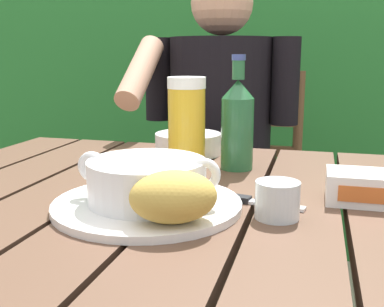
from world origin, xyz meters
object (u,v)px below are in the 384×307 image
water_glass_small (277,200)px  soup_bowl (147,180)px  bread_roll (173,197)px  diner_bowl (188,144)px  person_eating (217,134)px  serving_plate (147,204)px  beer_bottle (236,123)px  butter_tub (363,187)px  chair_near_diner (228,196)px  beer_glass (187,124)px  table_knife (248,200)px

water_glass_small → soup_bowl: bearing=-177.9°
bread_roll → diner_bowl: (-0.11, 0.49, -0.02)m
person_eating → bread_roll: bearing=-82.1°
person_eating → serving_plate: bearing=-86.3°
beer_bottle → butter_tub: 0.31m
chair_near_diner → soup_bowl: bearing=-87.2°
beer_glass → beer_bottle: 0.10m
beer_bottle → water_glass_small: beer_bottle is taller
person_eating → beer_bottle: 0.50m
table_knife → water_glass_small: bearing=-49.6°
serving_plate → soup_bowl: (-0.00, 0.00, 0.04)m
serving_plate → beer_glass: (-0.01, 0.25, 0.09)m
butter_tub → diner_bowl: 0.47m
beer_bottle → diner_bowl: bearing=139.0°
person_eating → bread_roll: person_eating is taller
soup_bowl → beer_glass: beer_glass is taller
chair_near_diner → person_eating: 0.33m
person_eating → bread_roll: size_ratio=8.27×
water_glass_small → beer_glass: bearing=130.3°
beer_glass → water_glass_small: (0.21, -0.24, -0.07)m
soup_bowl → butter_tub: bearing=20.0°
person_eating → beer_glass: person_eating is taller
bread_roll → beer_glass: bearing=102.5°
chair_near_diner → beer_glass: size_ratio=4.69×
bread_roll → butter_tub: bread_roll is taller
beer_bottle → table_knife: beer_bottle is taller
beer_glass → serving_plate: bearing=-88.7°
chair_near_diner → soup_bowl: chair_near_diner is taller
chair_near_diner → diner_bowl: bearing=-90.0°
beer_bottle → butter_tub: beer_bottle is taller
beer_glass → water_glass_small: 0.33m
person_eating → butter_tub: size_ratio=10.42×
soup_bowl → diner_bowl: (-0.05, 0.41, -0.02)m
soup_bowl → beer_glass: 0.26m
serving_plate → water_glass_small: water_glass_small is taller
water_glass_small → butter_tub: (0.13, 0.11, -0.00)m
serving_plate → beer_glass: beer_glass is taller
chair_near_diner → bread_roll: chair_near_diner is taller
serving_plate → soup_bowl: 0.04m
chair_near_diner → person_eating: (-0.00, -0.20, 0.26)m
soup_bowl → beer_bottle: 0.31m
chair_near_diner → diner_bowl: size_ratio=5.69×
chair_near_diner → butter_tub: (0.38, -0.84, 0.30)m
chair_near_diner → water_glass_small: (0.25, -0.95, 0.30)m
butter_tub → table_knife: 0.19m
chair_near_diner → person_eating: person_eating is taller
soup_bowl → water_glass_small: bearing=2.1°
bread_roll → water_glass_small: 0.16m
person_eating → table_knife: 0.72m
chair_near_diner → water_glass_small: 1.03m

